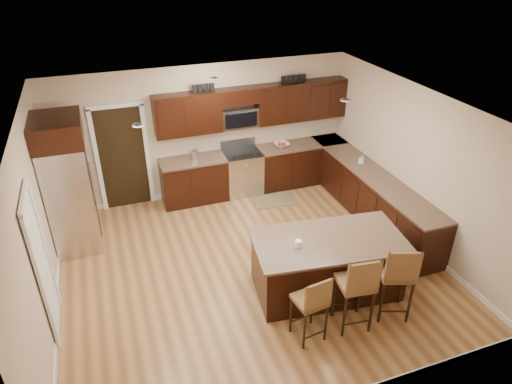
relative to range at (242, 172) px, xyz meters
name	(u,v)px	position (x,y,z in m)	size (l,w,h in m)	color
floor	(250,266)	(-0.68, -2.45, -0.47)	(6.00, 6.00, 0.00)	#A16C3F
ceiling	(249,110)	(-0.68, -2.45, 2.23)	(6.00, 6.00, 0.00)	silver
wall_back	(205,132)	(-0.68, 0.30, 0.88)	(6.00, 6.00, 0.00)	#C8AE90
wall_left	(35,234)	(-3.68, -2.45, 0.88)	(5.50, 5.50, 0.00)	#C8AE90
wall_right	(415,166)	(2.32, -2.45, 0.88)	(5.50, 5.50, 0.00)	#C8AE90
base_cabinets	(316,184)	(1.22, -1.01, -0.01)	(4.02, 3.96, 0.92)	black
upper_cabinets	(256,105)	(0.36, 0.13, 1.37)	(4.00, 0.33, 0.80)	black
range	(242,172)	(0.00, 0.00, 0.00)	(0.76, 0.64, 1.11)	silver
microwave	(239,117)	(0.00, 0.15, 1.15)	(0.76, 0.31, 0.40)	silver
doorway	(123,158)	(-2.33, 0.28, 0.56)	(0.85, 0.03, 2.06)	black
pantry_door	(42,267)	(-3.66, -2.75, 0.55)	(0.03, 0.80, 2.04)	white
letter_decor	(249,83)	(0.22, 0.13, 1.82)	(2.20, 0.03, 0.15)	black
island	(327,266)	(0.24, -3.36, -0.04)	(2.35, 1.44, 0.92)	black
stool_left	(312,302)	(-0.43, -4.20, 0.19)	(0.44, 0.44, 1.06)	brown
stool_mid	(358,285)	(0.22, -4.21, 0.29)	(0.51, 0.51, 1.22)	brown
stool_right	(398,274)	(0.85, -4.21, 0.29)	(0.58, 0.58, 1.22)	brown
refrigerator	(68,184)	(-3.30, -0.81, 0.73)	(0.79, 1.03, 2.35)	silver
floor_mat	(275,200)	(0.51, -0.57, -0.47)	(0.91, 0.60, 0.01)	brown
fruit_bowl	(282,145)	(0.88, 0.00, 0.49)	(0.31, 0.31, 0.08)	silver
soap_bottle	(362,160)	(2.02, -1.30, 0.53)	(0.08, 0.08, 0.17)	#B2B2B2
canister_tall	(195,155)	(-0.97, 0.00, 0.55)	(0.12, 0.12, 0.20)	silver
canister_short	(193,156)	(-1.01, 0.00, 0.53)	(0.11, 0.11, 0.17)	silver
island_jar	(298,244)	(-0.26, -3.36, 0.50)	(0.10, 0.10, 0.10)	white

